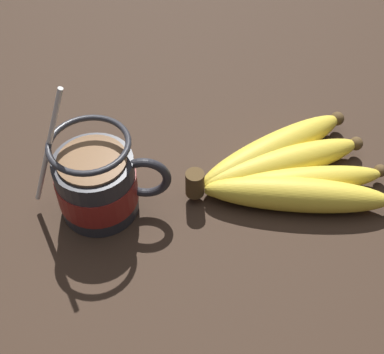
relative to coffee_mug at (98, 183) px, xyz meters
The scene contains 3 objects.
table 7.53cm from the coffee_mug, 28.43° to the left, with size 91.36×91.36×3.79cm.
coffee_mug is the anchor object (origin of this frame).
banana_bunch 20.34cm from the coffee_mug, 10.72° to the left, with size 22.21×16.07×4.08cm.
Camera 1 is at (5.69, -37.95, 48.61)cm, focal length 50.00 mm.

